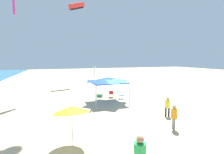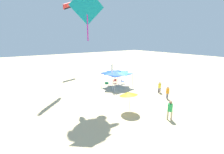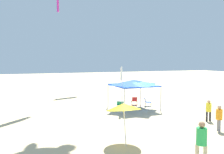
% 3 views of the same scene
% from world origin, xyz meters
% --- Properties ---
extents(ground, '(120.00, 120.00, 0.10)m').
position_xyz_m(ground, '(0.00, 0.00, -0.05)').
color(ground, '#D6BC8C').
extents(canopy_tent, '(3.69, 3.64, 2.67)m').
position_xyz_m(canopy_tent, '(0.84, 0.86, 2.39)').
color(canopy_tent, '#B7B7BC').
rests_on(canopy_tent, ground).
extents(beach_umbrella, '(1.91, 1.88, 2.33)m').
position_xyz_m(beach_umbrella, '(-6.91, 5.28, 2.00)').
color(beach_umbrella, silver).
rests_on(beach_umbrella, ground).
extents(folding_chair_near_cooler, '(0.71, 0.77, 0.82)m').
position_xyz_m(folding_chair_near_cooler, '(1.67, -0.99, 0.47)').
color(folding_chair_near_cooler, black).
rests_on(folding_chair_near_cooler, ground).
extents(folding_chair_facing_ocean, '(0.77, 0.71, 0.82)m').
position_xyz_m(folding_chair_facing_ocean, '(2.66, -0.17, 0.47)').
color(folding_chair_facing_ocean, black).
rests_on(folding_chair_facing_ocean, ground).
extents(cooler_box, '(0.71, 0.74, 0.40)m').
position_xyz_m(cooler_box, '(3.27, 1.08, 0.20)').
color(cooler_box, '#1E8C4C').
rests_on(cooler_box, ground).
extents(banner_flag, '(0.36, 0.06, 3.94)m').
position_xyz_m(banner_flag, '(-0.28, 2.48, 2.37)').
color(banner_flag, silver).
rests_on(banner_flag, ground).
extents(person_beachcomber, '(0.37, 0.42, 1.57)m').
position_xyz_m(person_beachcomber, '(-4.90, -2.35, 0.92)').
color(person_beachcomber, black).
rests_on(person_beachcomber, ground).
extents(person_far_stroller, '(0.40, 0.39, 1.64)m').
position_xyz_m(person_far_stroller, '(-7.03, -1.18, 0.96)').
color(person_far_stroller, slate).
rests_on(person_far_stroller, ground).
extents(person_near_umbrella, '(0.45, 0.45, 1.87)m').
position_xyz_m(person_near_umbrella, '(-10.42, 3.20, 1.10)').
color(person_near_umbrella, '#C6B28C').
rests_on(person_near_umbrella, ground).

